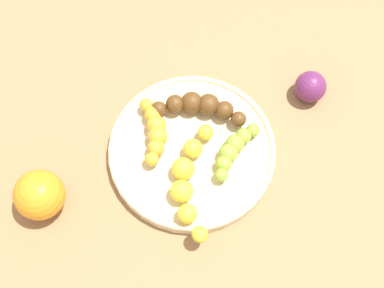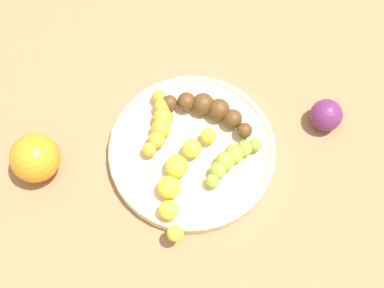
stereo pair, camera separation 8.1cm
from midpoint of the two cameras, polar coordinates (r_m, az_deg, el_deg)
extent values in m
plane|color=#936D47|center=(0.85, 2.73, -1.34)|extent=(2.40, 2.40, 0.00)
cylinder|color=beige|center=(0.84, 2.75, -1.11)|extent=(0.26, 0.26, 0.02)
torus|color=beige|center=(0.83, 2.78, -0.87)|extent=(0.26, 0.26, 0.01)
sphere|color=yellow|center=(0.82, 4.60, 0.58)|extent=(0.02, 0.02, 0.02)
sphere|color=yellow|center=(0.81, 2.67, -0.81)|extent=(0.03, 0.03, 0.03)
sphere|color=yellow|center=(0.80, 1.25, -2.72)|extent=(0.03, 0.03, 0.03)
sphere|color=yellow|center=(0.79, 0.47, -5.01)|extent=(0.03, 0.03, 0.03)
sphere|color=yellow|center=(0.78, 0.45, -7.48)|extent=(0.03, 0.03, 0.03)
sphere|color=yellow|center=(0.77, 1.23, -9.91)|extent=(0.02, 0.02, 0.02)
sphere|color=#8CAD38|center=(0.83, 9.63, -0.39)|extent=(0.02, 0.02, 0.02)
sphere|color=#8CAD38|center=(0.82, 8.45, -0.78)|extent=(0.03, 0.03, 0.03)
sphere|color=#8CAD38|center=(0.82, 7.37, -1.39)|extent=(0.03, 0.03, 0.03)
sphere|color=#8CAD38|center=(0.81, 6.43, -2.20)|extent=(0.03, 0.03, 0.03)
sphere|color=#8CAD38|center=(0.80, 5.67, -3.19)|extent=(0.03, 0.03, 0.03)
sphere|color=#8CAD38|center=(0.80, 5.13, -4.32)|extent=(0.02, 0.02, 0.02)
sphere|color=#593819|center=(0.83, 8.42, 1.14)|extent=(0.02, 0.02, 0.02)
sphere|color=#593819|center=(0.84, 7.17, 2.41)|extent=(0.03, 0.03, 0.03)
sphere|color=#593819|center=(0.84, 5.65, 3.39)|extent=(0.04, 0.04, 0.04)
sphere|color=#593819|center=(0.84, 3.94, 4.02)|extent=(0.04, 0.04, 0.04)
sphere|color=#593819|center=(0.85, 2.14, 4.28)|extent=(0.03, 0.03, 0.03)
sphere|color=#593819|center=(0.84, 0.32, 4.15)|extent=(0.02, 0.02, 0.02)
sphere|color=gold|center=(0.81, -1.77, -0.93)|extent=(0.02, 0.02, 0.02)
sphere|color=gold|center=(0.82, -1.03, 0.14)|extent=(0.03, 0.03, 0.03)
sphere|color=gold|center=(0.83, -0.56, 1.31)|extent=(0.03, 0.03, 0.03)
sphere|color=gold|center=(0.83, -0.38, 2.52)|extent=(0.03, 0.03, 0.03)
sphere|color=gold|center=(0.84, -0.48, 3.71)|extent=(0.03, 0.03, 0.03)
sphere|color=gold|center=(0.85, -0.87, 4.83)|extent=(0.02, 0.02, 0.02)
sphere|color=#662659|center=(0.88, 16.76, 2.68)|extent=(0.05, 0.05, 0.05)
sphere|color=orange|center=(0.83, -13.83, -1.79)|extent=(0.08, 0.08, 0.08)
camera|label=1|loc=(0.04, -87.12, 6.63)|focal=49.75mm
camera|label=2|loc=(0.04, 92.88, -6.63)|focal=49.75mm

